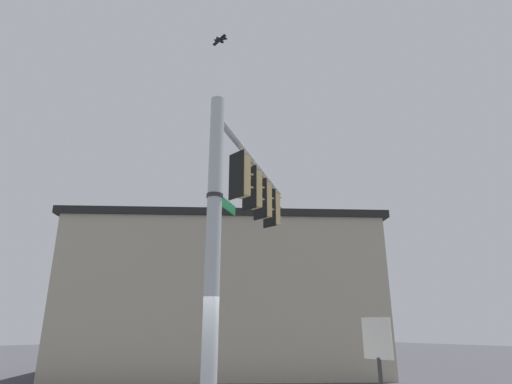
{
  "coord_description": "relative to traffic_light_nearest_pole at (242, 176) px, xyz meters",
  "views": [
    {
      "loc": [
        6.3,
        -4.94,
        2.02
      ],
      "look_at": [
        -1.46,
        2.61,
        5.54
      ],
      "focal_mm": 28.4,
      "sensor_mm": 36.0,
      "label": 1
    }
  ],
  "objects": [
    {
      "name": "signal_pole",
      "position": [
        0.83,
        -1.5,
        -2.16
      ],
      "size": [
        0.3,
        0.3,
        6.78
      ],
      "primitive_type": "cylinder",
      "color": "#ADB2B7",
      "rests_on": "ground"
    },
    {
      "name": "street_name_sign",
      "position": [
        0.68,
        -1.23,
        -1.03
      ],
      "size": [
        0.79,
        1.26,
        0.22
      ],
      "color": "#147238"
    },
    {
      "name": "traffic_light_mid_inner",
      "position": [
        -0.53,
        0.94,
        0.0
      ],
      "size": [
        0.54,
        0.49,
        1.31
      ],
      "color": "black"
    },
    {
      "name": "bird_flying",
      "position": [
        -0.12,
        -0.75,
        3.79
      ],
      "size": [
        0.48,
        0.31,
        0.15
      ],
      "color": "black"
    },
    {
      "name": "traffic_light_arm_end",
      "position": [
        -1.59,
        2.83,
        0.0
      ],
      "size": [
        0.54,
        0.49,
        1.31
      ],
      "color": "black"
    },
    {
      "name": "mast_arm",
      "position": [
        -0.58,
        1.01,
        0.78
      ],
      "size": [
        2.96,
        5.1,
        0.17
      ],
      "primitive_type": "cylinder",
      "rotation": [
        0.0,
        1.57,
        2.08
      ],
      "color": "#ADB2B7"
    },
    {
      "name": "storefront_building",
      "position": [
        -6.94,
        5.28,
        -2.34
      ],
      "size": [
        12.94,
        13.67,
        6.39
      ],
      "color": "#A89E89",
      "rests_on": "ground"
    },
    {
      "name": "traffic_light_mid_outer",
      "position": [
        -1.06,
        1.89,
        0.0
      ],
      "size": [
        0.54,
        0.49,
        1.31
      ],
      "color": "black"
    },
    {
      "name": "historical_marker",
      "position": [
        2.85,
        0.96,
        -4.15
      ],
      "size": [
        0.6,
        0.08,
        2.13
      ],
      "color": "#333333",
      "rests_on": "ground"
    },
    {
      "name": "traffic_light_nearest_pole",
      "position": [
        0.0,
        0.0,
        0.0
      ],
      "size": [
        0.54,
        0.49,
        1.31
      ],
      "color": "black"
    }
  ]
}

